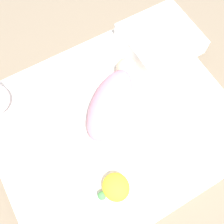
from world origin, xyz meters
TOP-DOWN VIEW (x-y plane):
  - ground_plane at (0.00, 0.00)m, footprint 12.00×12.00m
  - bed_mattress at (0.00, 0.00)m, footprint 1.22×1.03m
  - burp_cloth at (-0.15, -0.17)m, footprint 0.17×0.20m
  - swaddled_baby at (-0.03, -0.07)m, footprint 0.45×0.40m
  - pillow at (-0.47, -0.29)m, footprint 0.39×0.37m
  - turtle_plush at (0.16, 0.30)m, footprint 0.15×0.13m

SIDE VIEW (x-z plane):
  - ground_plane at x=0.00m, z-range 0.00..0.00m
  - bed_mattress at x=0.00m, z-range 0.00..0.17m
  - burp_cloth at x=-0.15m, z-range 0.17..0.19m
  - turtle_plush at x=0.16m, z-range 0.17..0.26m
  - pillow at x=-0.47m, z-range 0.17..0.27m
  - swaddled_baby at x=-0.03m, z-range 0.17..0.35m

